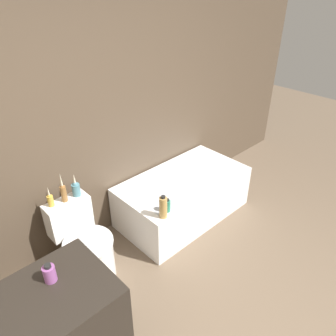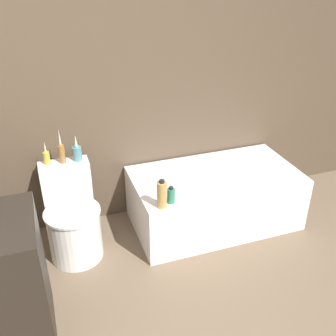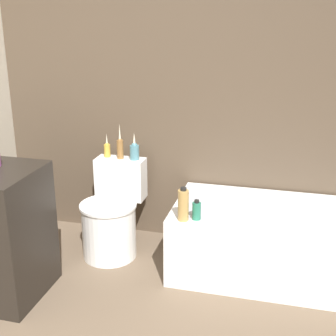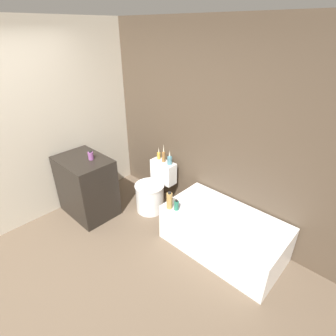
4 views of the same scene
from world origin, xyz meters
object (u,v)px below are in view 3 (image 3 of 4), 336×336
at_px(toilet, 112,217).
at_px(vase_bronze, 134,150).
at_px(shampoo_bottle_tall, 183,205).
at_px(bathtub, 274,241).
at_px(shampoo_bottle_short, 197,211).
at_px(vase_silver, 120,147).
at_px(vase_gold, 107,149).

bearing_deg(toilet, vase_bronze, 63.51).
relative_size(vase_bronze, shampoo_bottle_tall, 0.94).
xyz_separation_m(bathtub, shampoo_bottle_short, (-0.51, -0.29, 0.31)).
relative_size(vase_silver, shampoo_bottle_tall, 1.22).
bearing_deg(bathtub, vase_silver, 169.00).
bearing_deg(vase_gold, shampoo_bottle_tall, -37.42).
height_order(shampoo_bottle_tall, shampoo_bottle_short, shampoo_bottle_tall).
bearing_deg(shampoo_bottle_short, vase_silver, 143.83).
height_order(bathtub, vase_gold, vase_gold).
bearing_deg(vase_gold, vase_bronze, -3.49).
bearing_deg(shampoo_bottle_short, vase_bronze, 138.76).
height_order(vase_gold, shampoo_bottle_short, vase_gold).
bearing_deg(shampoo_bottle_tall, vase_gold, 142.58).
height_order(bathtub, vase_silver, vase_silver).
height_order(bathtub, shampoo_bottle_short, shampoo_bottle_short).
xyz_separation_m(shampoo_bottle_tall, shampoo_bottle_short, (0.08, 0.03, -0.05)).
relative_size(toilet, shampoo_bottle_short, 5.04).
bearing_deg(vase_gold, toilet, -64.83).
relative_size(toilet, vase_gold, 3.67).
bearing_deg(toilet, shampoo_bottle_short, -22.16).
bearing_deg(vase_bronze, shampoo_bottle_tall, -47.26).
relative_size(vase_silver, shampoo_bottle_short, 2.03).
distance_m(vase_silver, shampoo_bottle_short, 0.93).
bearing_deg(shampoo_bottle_short, toilet, 157.84).
xyz_separation_m(toilet, shampoo_bottle_short, (0.72, -0.30, 0.27)).
relative_size(vase_gold, vase_bronze, 0.88).
relative_size(shampoo_bottle_tall, shampoo_bottle_short, 1.67).
distance_m(vase_gold, shampoo_bottle_tall, 0.97).
height_order(vase_silver, shampoo_bottle_tall, vase_silver).
bearing_deg(vase_silver, shampoo_bottle_short, -36.17).
distance_m(bathtub, vase_silver, 1.37).
relative_size(vase_silver, vase_bronze, 1.30).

